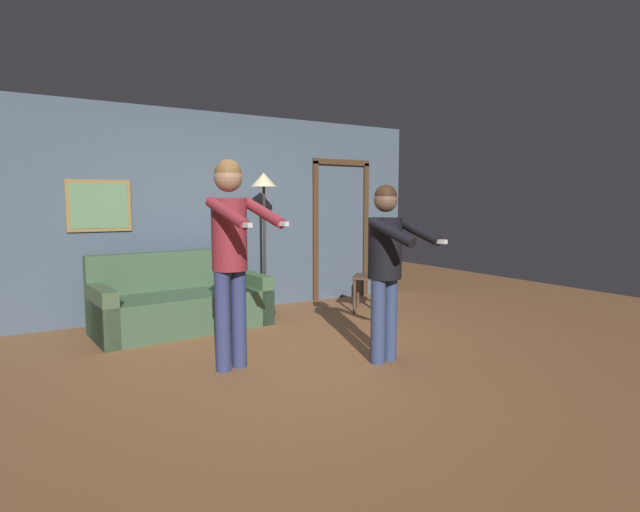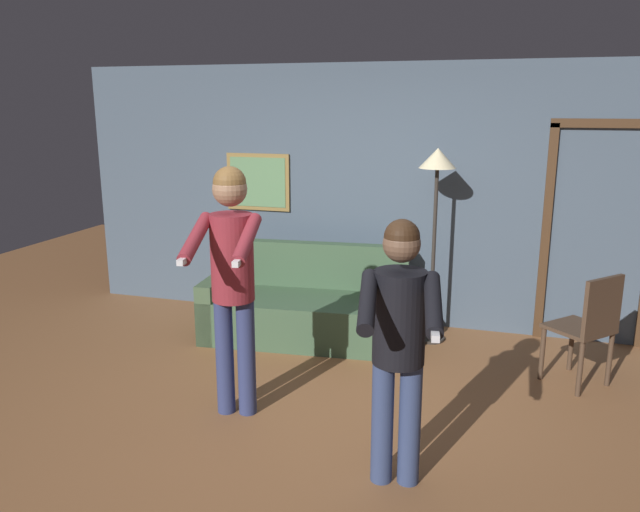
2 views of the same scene
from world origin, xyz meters
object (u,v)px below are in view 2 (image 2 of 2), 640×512
at_px(torchiere_lamp, 437,181).
at_px(person_standing_left, 232,267).
at_px(person_standing_right, 399,332).
at_px(couch, 306,309).
at_px(dining_chair_distant, 589,324).

relative_size(torchiere_lamp, person_standing_left, 1.01).
relative_size(person_standing_left, person_standing_right, 1.13).
relative_size(couch, person_standing_left, 1.09).
distance_m(person_standing_left, dining_chair_distant, 2.82).
distance_m(torchiere_lamp, dining_chair_distant, 1.77).
xyz_separation_m(person_standing_left, dining_chair_distant, (2.47, 1.22, -0.58)).
bearing_deg(person_standing_right, couch, 120.34).
distance_m(person_standing_right, dining_chair_distant, 2.16).
bearing_deg(person_standing_right, person_standing_left, 157.71).
xyz_separation_m(torchiere_lamp, dining_chair_distant, (1.30, -0.68, -1.00)).
height_order(couch, person_standing_right, person_standing_right).
xyz_separation_m(couch, person_standing_left, (-0.01, -1.62, 0.83)).
bearing_deg(person_standing_left, couch, 89.70).
bearing_deg(torchiere_lamp, dining_chair_distant, -27.49).
bearing_deg(person_standing_left, dining_chair_distant, 26.19).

